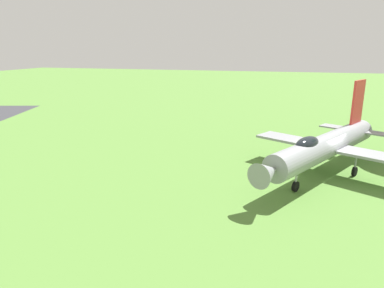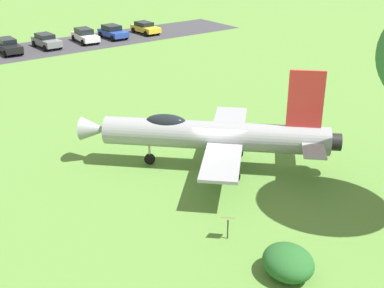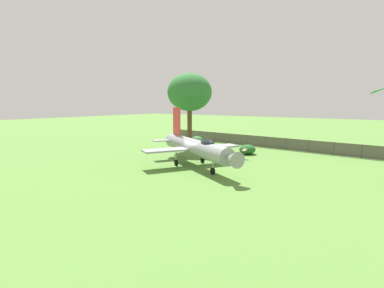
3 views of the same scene
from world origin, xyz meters
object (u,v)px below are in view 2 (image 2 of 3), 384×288
info_plaque (228,221)px  parked_car_yellow (145,28)px  parked_car_black (8,46)px  shrub_near_fence (288,262)px  parked_car_gray (46,41)px  parked_car_white (85,35)px  parked_car_blue (113,32)px  display_jet (209,134)px

info_plaque → parked_car_yellow: (42.87, -8.25, -0.13)m
parked_car_yellow → parked_car_black: bearing=-91.3°
parked_car_yellow → parked_car_black: parked_car_black is taller
shrub_near_fence → parked_car_gray: (42.36, 4.72, 0.17)m
info_plaque → parked_car_yellow: size_ratio=0.26×
parked_car_white → parked_car_gray: bearing=-85.2°
parked_car_blue → parked_car_gray: 7.98m
parked_car_blue → shrub_near_fence: bearing=-21.5°
shrub_near_fence → parked_car_yellow: size_ratio=0.49×
parked_car_blue → info_plaque: bearing=-23.3°
display_jet → parked_car_white: bearing=-60.0°
shrub_near_fence → parked_car_blue: 44.76m
shrub_near_fence → parked_car_blue: parked_car_blue is taller
parked_car_yellow → parked_car_black: 16.43m
parked_car_black → parked_car_yellow: bearing=91.3°
info_plaque → parked_car_black: 38.90m
parked_car_yellow → parked_car_white: size_ratio=0.96×
parked_car_blue → parked_car_white: 3.49m
info_plaque → parked_car_blue: (41.63, -4.06, -0.10)m
parked_car_gray → parked_car_black: bearing=-92.4°
parked_car_black → parked_car_gray: bearing=91.2°
parked_car_yellow → shrub_near_fence: bearing=-26.7°
shrub_near_fence → parked_car_yellow: parked_car_yellow is taller
parked_car_gray → parked_car_black: 4.08m
parked_car_yellow → display_jet: bearing=-28.0°
parked_car_blue → parked_car_gray: parked_car_blue is taller
info_plaque → parked_car_white: bearing=-1.0°
parked_car_yellow → parked_car_gray: size_ratio=0.99×
parked_car_yellow → parked_car_gray: parked_car_gray is taller
shrub_near_fence → parked_car_blue: size_ratio=0.49×
parked_car_blue → parked_car_white: parked_car_white is taller
shrub_near_fence → info_plaque: (3.03, 1.14, 0.27)m
parked_car_white → parked_car_gray: 4.49m
shrub_near_fence → info_plaque: size_ratio=1.89×
shrub_near_fence → parked_car_black: size_ratio=0.46×
parked_car_yellow → parked_car_gray: 12.35m
info_plaque → parked_car_blue: 41.83m
shrub_near_fence → parked_car_black: (41.20, 8.63, 0.18)m
parked_car_yellow → parked_car_black: (-4.70, 15.74, 0.05)m
info_plaque → parked_car_white: 40.65m
parked_car_yellow → parked_car_blue: size_ratio=1.00×
parked_car_yellow → parked_car_white: 7.85m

